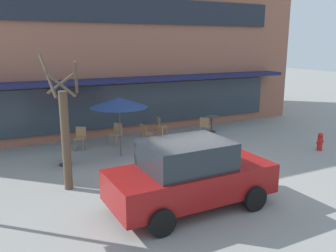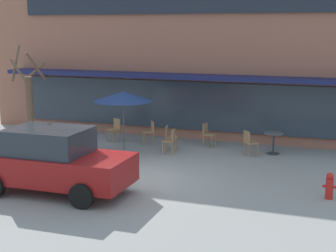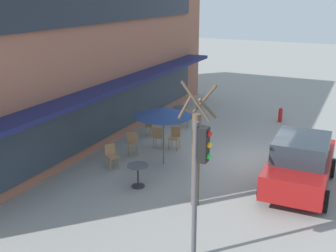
# 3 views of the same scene
# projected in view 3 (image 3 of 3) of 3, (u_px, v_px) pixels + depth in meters

# --- Properties ---
(ground_plane) EXTENTS (80.00, 80.00, 0.00)m
(ground_plane) POSITION_uv_depth(u_px,v_px,m) (254.00, 162.00, 15.69)
(ground_plane) COLOR gray
(building_facade) EXTENTS (18.69, 9.10, 7.61)m
(building_facade) POSITION_uv_depth(u_px,v_px,m) (38.00, 45.00, 18.63)
(building_facade) COLOR #935B47
(building_facade) RESTS_ON ground
(cafe_table_near_wall) EXTENTS (0.70, 0.70, 0.76)m
(cafe_table_near_wall) POSITION_uv_depth(u_px,v_px,m) (138.00, 172.00, 13.61)
(cafe_table_near_wall) COLOR #333338
(cafe_table_near_wall) RESTS_ON ground
(cafe_table_streetside) EXTENTS (0.70, 0.70, 0.76)m
(cafe_table_streetside) POSITION_uv_depth(u_px,v_px,m) (180.00, 112.00, 20.39)
(cafe_table_streetside) COLOR #333338
(cafe_table_streetside) RESTS_ON ground
(patio_umbrella_green_folded) EXTENTS (2.10, 2.10, 2.20)m
(patio_umbrella_green_folded) POSITION_uv_depth(u_px,v_px,m) (163.00, 112.00, 14.92)
(patio_umbrella_green_folded) COLOR #4C4C51
(patio_umbrella_green_folded) RESTS_ON ground
(cafe_chair_0) EXTENTS (0.55, 0.55, 0.89)m
(cafe_chair_0) POSITION_uv_depth(u_px,v_px,m) (111.00, 154.00, 15.06)
(cafe_chair_0) COLOR #9E754C
(cafe_chair_0) RESTS_ON ground
(cafe_chair_1) EXTENTS (0.44, 0.44, 0.89)m
(cafe_chair_1) POSITION_uv_depth(u_px,v_px,m) (175.00, 136.00, 16.93)
(cafe_chair_1) COLOR #9E754C
(cafe_chair_1) RESTS_ON ground
(cafe_chair_2) EXTENTS (0.45, 0.45, 0.89)m
(cafe_chair_2) POSITION_uv_depth(u_px,v_px,m) (150.00, 125.00, 18.36)
(cafe_chair_2) COLOR #9E754C
(cafe_chair_2) RESTS_ON ground
(cafe_chair_3) EXTENTS (0.56, 0.56, 0.89)m
(cafe_chair_3) POSITION_uv_depth(u_px,v_px,m) (185.00, 117.00, 19.49)
(cafe_chair_3) COLOR #9E754C
(cafe_chair_3) RESTS_ON ground
(cafe_chair_4) EXTENTS (0.55, 0.55, 0.89)m
(cafe_chair_4) POSITION_uv_depth(u_px,v_px,m) (132.00, 142.00, 16.33)
(cafe_chair_4) COLOR #9E754C
(cafe_chair_4) RESTS_ON ground
(cafe_chair_5) EXTENTS (0.47, 0.47, 0.89)m
(cafe_chair_5) POSITION_uv_depth(u_px,v_px,m) (158.00, 136.00, 16.96)
(cafe_chair_5) COLOR #9E754C
(cafe_chair_5) RESTS_ON ground
(parked_sedan) EXTENTS (4.24, 2.09, 1.76)m
(parked_sedan) POSITION_uv_depth(u_px,v_px,m) (300.00, 163.00, 13.42)
(parked_sedan) COLOR maroon
(parked_sedan) RESTS_ON ground
(street_tree) EXTENTS (1.03, 0.97, 3.84)m
(street_tree) POSITION_uv_depth(u_px,v_px,m) (196.00, 153.00, 12.09)
(street_tree) COLOR brown
(street_tree) RESTS_ON ground
(traffic_light_pole) EXTENTS (0.26, 0.44, 3.40)m
(traffic_light_pole) POSITION_uv_depth(u_px,v_px,m) (199.00, 169.00, 9.40)
(traffic_light_pole) COLOR #47474C
(traffic_light_pole) RESTS_ON ground
(fire_hydrant) EXTENTS (0.36, 0.20, 0.71)m
(fire_hydrant) POSITION_uv_depth(u_px,v_px,m) (280.00, 115.00, 20.46)
(fire_hydrant) COLOR red
(fire_hydrant) RESTS_ON ground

